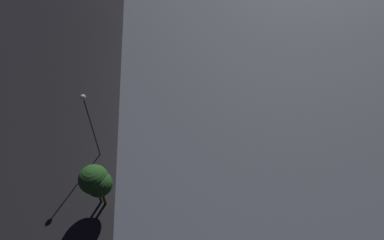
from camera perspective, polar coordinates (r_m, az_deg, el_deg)
name	(u,v)px	position (r m, az deg, el deg)	size (l,w,h in m)	color
ground_plane	(192,130)	(41.83, 0.00, -1.92)	(200.00, 200.00, 0.00)	black
road_markings	(184,102)	(46.74, -1.59, 3.48)	(16.38, 22.56, 0.01)	silver
traffic_light_nw_cross	(264,146)	(36.57, 13.58, -4.83)	(0.36, 0.39, 4.12)	#2D2D30
traffic_light_median_north	(202,146)	(35.13, 1.86, -5.05)	(0.36, 2.09, 4.44)	#2D2D30
traffic_light_ne_main	(135,171)	(34.32, -10.74, -9.59)	(0.39, 0.36, 3.35)	#2D2D30
traffic_light_sw_main	(234,81)	(47.23, 8.05, 7.29)	(0.39, 0.36, 3.55)	#2D2D30
traffic_light_se_cross	(133,92)	(45.87, -11.23, 5.34)	(0.36, 0.39, 3.20)	#2D2D30
traffic_light_sw_cross	(235,79)	(47.77, 8.25, 7.75)	(0.36, 0.39, 3.60)	#2D2D30
traffic_light_median_south	(183,80)	(45.97, -1.64, 7.55)	(0.36, 0.39, 4.39)	#2D2D30
street_lamp_east	(268,47)	(49.19, 14.35, 13.38)	(0.64, 0.64, 8.51)	#2D2D30
street_lamp_west	(87,112)	(35.72, -19.31, 1.49)	(0.61, 0.61, 9.46)	#2D2D30
street_tree_near	(94,179)	(32.64, -18.22, -10.68)	(3.06, 3.06, 5.53)	#473323
street_tree_far	(99,184)	(32.69, -17.28, -11.57)	(2.74, 2.74, 4.91)	#473323
pedestrian_railing	(192,189)	(34.45, 0.00, -12.93)	(6.18, 1.00, 1.05)	#9EA0A5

